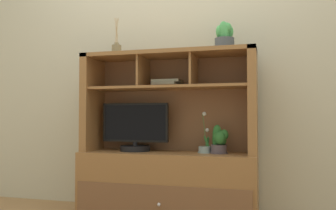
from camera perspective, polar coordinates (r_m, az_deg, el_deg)
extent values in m
cube|color=beige|center=(3.03, 1.28, 10.42)|extent=(6.00, 0.02, 2.80)
cube|color=olive|center=(2.77, 0.00, -12.51)|extent=(1.32, 0.44, 0.49)
cube|color=brown|center=(2.58, -1.38, -15.49)|extent=(1.27, 0.01, 0.26)
sphere|color=silver|center=(2.57, -1.46, -15.55)|extent=(0.02, 0.02, 0.02)
cube|color=olive|center=(2.95, -11.84, 0.33)|extent=(0.06, 0.34, 0.76)
cube|color=olive|center=(2.63, 13.34, 0.60)|extent=(0.06, 0.34, 0.76)
cube|color=brown|center=(2.88, 0.85, 0.05)|extent=(1.26, 0.02, 0.73)
cube|color=olive|center=(2.76, 0.00, 8.03)|extent=(1.32, 0.34, 0.03)
cube|color=olive|center=(2.73, 0.00, 2.77)|extent=(1.20, 0.31, 0.02)
cube|color=olive|center=(2.80, -3.95, 5.22)|extent=(0.02, 0.29, 0.23)
cube|color=olive|center=(2.70, 4.11, 5.49)|extent=(0.02, 0.29, 0.23)
cylinder|color=black|center=(2.83, -5.24, -6.88)|extent=(0.23, 0.23, 0.04)
cylinder|color=black|center=(2.83, -5.24, -6.16)|extent=(0.04, 0.04, 0.03)
cube|color=black|center=(2.82, -5.23, -2.78)|extent=(0.53, 0.03, 0.30)
cube|color=black|center=(2.80, -5.35, -2.79)|extent=(0.50, 0.00, 0.27)
cylinder|color=#869A99|center=(2.68, 5.85, -7.08)|extent=(0.09, 0.09, 0.05)
cylinder|color=#869A99|center=(2.68, 5.85, -7.51)|extent=(0.10, 0.10, 0.01)
cylinder|color=#4C6B38|center=(2.67, 5.84, -3.99)|extent=(0.03, 0.02, 0.24)
sphere|color=silver|center=(2.69, 6.24, -3.98)|extent=(0.03, 0.03, 0.03)
sphere|color=silver|center=(2.67, 5.80, -1.41)|extent=(0.03, 0.03, 0.03)
ellipsoid|color=#327435|center=(2.66, 6.19, -5.94)|extent=(0.05, 0.07, 0.11)
ellipsoid|color=#327435|center=(2.68, 6.25, -5.91)|extent=(0.05, 0.06, 0.09)
cylinder|color=#4E434B|center=(2.65, 8.06, -6.96)|extent=(0.12, 0.12, 0.06)
cylinder|color=#4E434B|center=(2.66, 8.06, -7.55)|extent=(0.14, 0.14, 0.01)
ellipsoid|color=#276329|center=(2.64, 8.89, -4.68)|extent=(0.07, 0.07, 0.08)
ellipsoid|color=#276329|center=(2.67, 8.49, -5.65)|extent=(0.07, 0.07, 0.07)
ellipsoid|color=#276329|center=(2.68, 7.57, -5.53)|extent=(0.05, 0.06, 0.14)
ellipsoid|color=#276329|center=(2.64, 7.83, -4.61)|extent=(0.07, 0.04, 0.14)
ellipsoid|color=#276329|center=(2.61, 8.22, -5.15)|extent=(0.08, 0.06, 0.09)
cube|color=gray|center=(2.77, 0.18, 3.04)|extent=(0.24, 0.19, 0.01)
cube|color=gray|center=(2.76, -0.14, 3.37)|extent=(0.21, 0.21, 0.02)
cube|color=gray|center=(2.77, -0.10, 3.80)|extent=(0.21, 0.16, 0.02)
cylinder|color=#837450|center=(2.92, -8.19, 8.62)|extent=(0.08, 0.08, 0.08)
cylinder|color=#837450|center=(2.93, -8.18, 9.58)|extent=(0.03, 0.03, 0.02)
cylinder|color=tan|center=(2.95, -8.10, 11.48)|extent=(0.00, 0.05, 0.21)
cylinder|color=tan|center=(2.95, -8.11, 11.46)|extent=(0.02, 0.02, 0.22)
cylinder|color=tan|center=(2.95, -8.18, 11.45)|extent=(0.03, 0.02, 0.22)
cylinder|color=tan|center=(2.95, -8.25, 11.47)|extent=(0.00, 0.04, 0.22)
cylinder|color=tan|center=(2.95, -8.24, 11.48)|extent=(0.03, 0.02, 0.22)
cylinder|color=tan|center=(2.95, -8.17, 11.49)|extent=(0.03, 0.02, 0.22)
cylinder|color=#464D54|center=(2.70, 8.97, 9.53)|extent=(0.14, 0.14, 0.09)
cylinder|color=#464D54|center=(2.70, 8.98, 8.71)|extent=(0.16, 0.16, 0.01)
ellipsoid|color=#47A053|center=(2.73, 9.26, 11.98)|extent=(0.08, 0.06, 0.08)
ellipsoid|color=#47A053|center=(2.75, 9.62, 11.41)|extent=(0.07, 0.06, 0.10)
ellipsoid|color=#47A053|center=(2.74, 8.72, 11.08)|extent=(0.06, 0.05, 0.13)
ellipsoid|color=#47A053|center=(2.72, 8.08, 11.46)|extent=(0.04, 0.07, 0.09)
ellipsoid|color=#47A053|center=(2.71, 8.80, 11.62)|extent=(0.07, 0.05, 0.14)
ellipsoid|color=#47A053|center=(2.71, 9.17, 11.32)|extent=(0.04, 0.06, 0.14)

